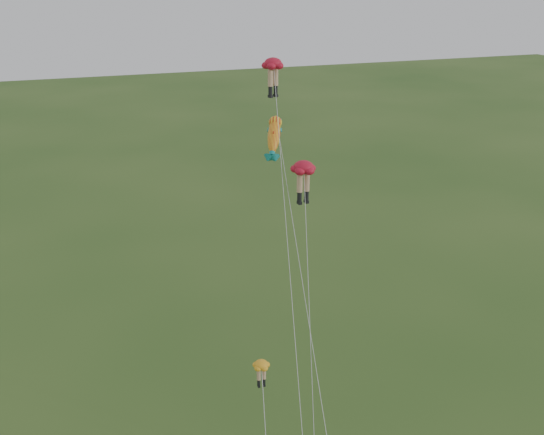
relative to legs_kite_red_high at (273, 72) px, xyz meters
name	(u,v)px	position (x,y,z in m)	size (l,w,h in m)	color
legs_kite_red_high	(273,72)	(0.00, 0.00, 0.00)	(4.29, 15.74, 21.30)	#B31227
legs_kite_red_mid	(304,173)	(0.37, -4.50, -5.51)	(3.52, 9.75, 15.69)	#B31227
legs_kite_yellow	(262,373)	(-4.89, -11.96, -13.84)	(1.75, 5.62, 7.23)	orange
fish_kite	(274,136)	(-0.52, -1.67, -3.78)	(2.17, 14.50, 18.03)	yellow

